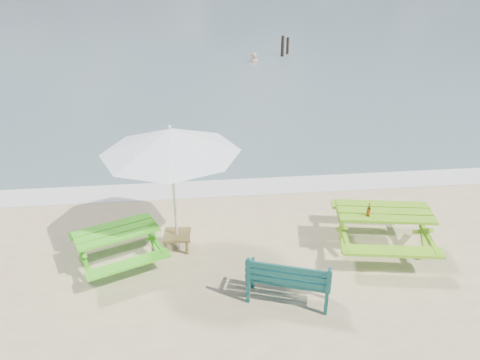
{
  "coord_description": "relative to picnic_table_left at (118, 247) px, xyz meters",
  "views": [
    {
      "loc": [
        -0.84,
        -5.54,
        5.26
      ],
      "look_at": [
        0.07,
        3.0,
        1.0
      ],
      "focal_mm": 35.0,
      "sensor_mm": 36.0,
      "label": 1
    }
  ],
  "objects": [
    {
      "name": "foam_strip",
      "position": [
        2.32,
        2.8,
        -0.33
      ],
      "size": [
        22.0,
        0.9,
        0.01
      ],
      "primitive_type": "cube",
      "color": "silver",
      "rests_on": "ground"
    },
    {
      "name": "picnic_table_left",
      "position": [
        0.0,
        0.0,
        0.0
      ],
      "size": [
        1.98,
        2.07,
        0.7
      ],
      "color": "green",
      "rests_on": "ground"
    },
    {
      "name": "picnic_table_right",
      "position": [
        5.0,
        -0.05,
        0.07
      ],
      "size": [
        2.06,
        2.22,
        0.84
      ],
      "color": "#6FB11A",
      "rests_on": "ground"
    },
    {
      "name": "park_bench",
      "position": [
        2.91,
        -1.36,
        -0.08
      ],
      "size": [
        1.43,
        0.87,
        0.84
      ],
      "color": "#0F423E",
      "rests_on": "ground"
    },
    {
      "name": "side_table",
      "position": [
        1.07,
        0.35,
        -0.17
      ],
      "size": [
        0.54,
        0.54,
        0.33
      ],
      "color": "brown",
      "rests_on": "ground"
    },
    {
      "name": "patio_umbrella",
      "position": [
        1.07,
        0.35,
        1.91
      ],
      "size": [
        2.71,
        2.71,
        2.48
      ],
      "color": "silver",
      "rests_on": "ground"
    },
    {
      "name": "beer_bottle",
      "position": [
        4.61,
        -0.2,
        0.59
      ],
      "size": [
        0.07,
        0.07,
        0.27
      ],
      "color": "#934F15",
      "rests_on": "picnic_table_right"
    },
    {
      "name": "swimmer",
      "position": [
        4.73,
        16.73,
        -0.64
      ],
      "size": [
        0.64,
        0.46,
        1.63
      ],
      "color": "tan",
      "rests_on": "ground"
    },
    {
      "name": "mooring_pilings",
      "position": [
        6.64,
        18.28,
        0.07
      ],
      "size": [
        0.57,
        0.77,
        1.3
      ],
      "color": "black",
      "rests_on": "ground"
    }
  ]
}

